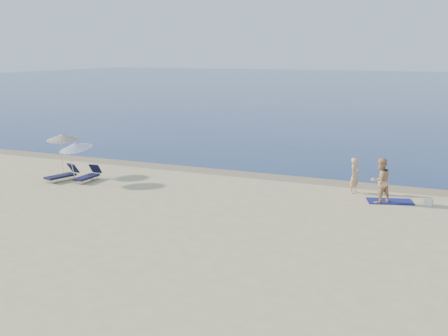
{
  "coord_description": "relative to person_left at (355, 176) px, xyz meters",
  "views": [
    {
      "loc": [
        7.74,
        -7.03,
        6.27
      ],
      "look_at": [
        -2.5,
        16.0,
        1.0
      ],
      "focal_mm": 45.0,
      "sensor_mm": 36.0,
      "label": 1
    }
  ],
  "objects": [
    {
      "name": "lounger_left",
      "position": [
        -13.67,
        -3.31,
        -0.52
      ],
      "size": [
        1.01,
        1.83,
        0.77
      ],
      "rotation": [
        0.0,
        0.0,
        -0.27
      ],
      "color": "black",
      "rests_on": "ground"
    },
    {
      "name": "white_bag",
      "position": [
        3.23,
        -0.9,
        -0.67
      ],
      "size": [
        0.37,
        0.34,
        0.27
      ],
      "primitive_type": "cube",
      "rotation": [
        0.0,
        0.0,
        -0.27
      ],
      "color": "white",
      "rests_on": "ground"
    },
    {
      "name": "sea",
      "position": [
        -3.15,
        82.26,
        -0.8
      ],
      "size": [
        240.0,
        160.0,
        0.01
      ],
      "primitive_type": "cube",
      "color": "#0D204F",
      "rests_on": "ground"
    },
    {
      "name": "umbrella_far",
      "position": [
        -14.56,
        -2.09,
        1.15
      ],
      "size": [
        2.05,
        2.07,
        2.22
      ],
      "rotation": [
        0.0,
        0.0,
        0.27
      ],
      "color": "silver",
      "rests_on": "ground"
    },
    {
      "name": "umbrella_near",
      "position": [
        -12.76,
        -3.34,
        0.98
      ],
      "size": [
        2.09,
        2.1,
        2.12
      ],
      "rotation": [
        0.0,
        0.0,
        -0.37
      ],
      "color": "silver",
      "rests_on": "ground"
    },
    {
      "name": "beach_towel",
      "position": [
        1.69,
        -0.89,
        -0.79
      ],
      "size": [
        2.1,
        1.56,
        0.03
      ],
      "primitive_type": "cube",
      "rotation": [
        0.0,
        0.0,
        0.3
      ],
      "color": "#101353",
      "rests_on": "ground"
    },
    {
      "name": "person_left",
      "position": [
        0.0,
        0.0,
        0.0
      ],
      "size": [
        0.54,
        0.67,
        1.6
      ],
      "primitive_type": "imported",
      "rotation": [
        0.0,
        0.0,
        1.28
      ],
      "color": "tan",
      "rests_on": "ground"
    },
    {
      "name": "person_right",
      "position": [
        1.3,
        -1.22,
        0.15
      ],
      "size": [
        1.16,
        1.17,
        1.91
      ],
      "primitive_type": "imported",
      "rotation": [
        0.0,
        0.0,
        -2.33
      ],
      "color": "tan",
      "rests_on": "ground"
    },
    {
      "name": "lounger_right",
      "position": [
        -12.44,
        -2.91,
        -0.54
      ],
      "size": [
        0.57,
        1.67,
        0.73
      ],
      "rotation": [
        0.0,
        0.0,
        0.01
      ],
      "color": "#141537",
      "rests_on": "ground"
    },
    {
      "name": "wet_sand_strip",
      "position": [
        -3.15,
        1.66,
        -0.8
      ],
      "size": [
        240.0,
        1.6,
        0.0
      ],
      "primitive_type": "cube",
      "color": "#847254",
      "rests_on": "ground"
    }
  ]
}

